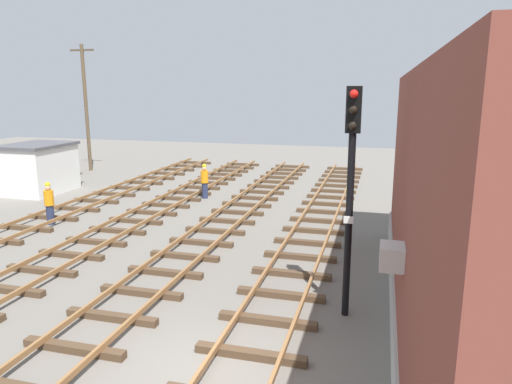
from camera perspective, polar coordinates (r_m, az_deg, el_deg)
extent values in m
plane|color=slate|center=(10.48, -6.00, -20.96)|extent=(80.00, 80.00, 0.00)
cube|color=#4C3826|center=(10.87, -0.68, -19.00)|extent=(2.50, 0.24, 0.18)
cube|color=#4C3826|center=(12.20, 1.40, -15.26)|extent=(2.50, 0.24, 0.18)
cube|color=#4C3826|center=(13.59, 3.01, -12.26)|extent=(2.50, 0.24, 0.18)
cube|color=#4C3826|center=(15.01, 4.29, -9.82)|extent=(2.50, 0.24, 0.18)
cube|color=#4C3826|center=(16.46, 5.33, -7.79)|extent=(2.50, 0.24, 0.18)
cube|color=#4C3826|center=(17.94, 6.20, -6.10)|extent=(2.50, 0.24, 0.18)
cube|color=#4C3826|center=(19.43, 6.93, -4.66)|extent=(2.50, 0.24, 0.18)
cube|color=#4C3826|center=(20.93, 7.55, -3.43)|extent=(2.50, 0.24, 0.18)
cube|color=#4C3826|center=(22.45, 8.09, -2.37)|extent=(2.50, 0.24, 0.18)
cube|color=#4C3826|center=(23.97, 8.55, -1.44)|extent=(2.50, 0.24, 0.18)
cube|color=#4C3826|center=(25.50, 8.97, -0.62)|extent=(2.50, 0.24, 0.18)
cube|color=#4C3826|center=(27.03, 9.33, 0.11)|extent=(2.50, 0.24, 0.18)
cube|color=#4C3826|center=(28.58, 9.66, 0.76)|extent=(2.50, 0.24, 0.18)
cube|color=#4C3826|center=(30.12, 9.95, 1.34)|extent=(2.50, 0.24, 0.18)
cube|color=#4C3826|center=(31.67, 10.21, 1.87)|extent=(2.50, 0.24, 0.18)
cube|color=#4C3826|center=(33.22, 10.45, 2.34)|extent=(2.50, 0.24, 0.18)
cube|color=#4C3826|center=(34.77, 10.67, 2.78)|extent=(2.50, 0.24, 0.18)
cube|color=olive|center=(10.35, -6.03, -19.80)|extent=(0.08, 53.72, 0.14)
cube|color=olive|center=(9.99, 2.26, -21.03)|extent=(0.08, 53.72, 0.14)
cube|color=#4C3826|center=(11.79, -21.09, -17.20)|extent=(2.50, 0.24, 0.18)
cube|color=#4C3826|center=(12.90, -17.00, -14.23)|extent=(2.50, 0.24, 0.18)
cube|color=#4C3826|center=(14.09, -13.66, -11.69)|extent=(2.50, 0.24, 0.18)
cube|color=#4C3826|center=(15.34, -10.90, -9.52)|extent=(2.50, 0.24, 0.18)
cube|color=#4C3826|center=(16.64, -8.59, -7.67)|extent=(2.50, 0.24, 0.18)
cube|color=#4C3826|center=(17.97, -6.63, -6.08)|extent=(2.50, 0.24, 0.18)
cube|color=#4C3826|center=(19.34, -4.96, -4.70)|extent=(2.50, 0.24, 0.18)
cube|color=#4C3826|center=(20.73, -3.52, -3.51)|extent=(2.50, 0.24, 0.18)
cube|color=#4C3826|center=(22.13, -2.26, -2.46)|extent=(2.50, 0.24, 0.18)
cube|color=#4C3826|center=(23.56, -1.15, -1.54)|extent=(2.50, 0.24, 0.18)
cube|color=#4C3826|center=(24.99, -0.17, -0.73)|extent=(2.50, 0.24, 0.18)
cube|color=#4C3826|center=(26.44, 0.70, 0.00)|extent=(2.50, 0.24, 0.18)
cube|color=#4C3826|center=(27.90, 1.48, 0.65)|extent=(2.50, 0.24, 0.18)
cube|color=#4C3826|center=(29.36, 2.18, 1.24)|extent=(2.50, 0.24, 0.18)
cube|color=#4C3826|center=(30.84, 2.82, 1.77)|extent=(2.50, 0.24, 0.18)
cube|color=#4C3826|center=(32.31, 3.40, 2.25)|extent=(2.50, 0.24, 0.18)
cube|color=#4C3826|center=(33.80, 3.93, 2.69)|extent=(2.50, 0.24, 0.18)
cube|color=#4C3826|center=(35.29, 4.41, 3.09)|extent=(2.50, 0.24, 0.18)
cube|color=olive|center=(12.13, -24.02, -15.75)|extent=(0.08, 53.72, 0.14)
cube|color=olive|center=(11.34, -18.07, -17.29)|extent=(0.08, 53.72, 0.14)
cube|color=#4C3826|center=(15.64, -27.90, -10.35)|extent=(2.50, 0.24, 0.18)
cube|color=#4C3826|center=(16.67, -24.42, -8.64)|extent=(2.50, 0.24, 0.18)
cube|color=#4C3826|center=(17.77, -21.38, -7.10)|extent=(2.50, 0.24, 0.18)
cube|color=#4C3826|center=(18.91, -18.72, -5.72)|extent=(2.50, 0.24, 0.18)
cube|color=#4C3826|center=(20.11, -16.38, -4.50)|extent=(2.50, 0.24, 0.18)
cube|color=#4C3826|center=(21.34, -14.32, -3.41)|extent=(2.50, 0.24, 0.18)
cube|color=#4C3826|center=(22.60, -12.48, -2.44)|extent=(2.50, 0.24, 0.18)
cube|color=#4C3826|center=(23.89, -10.84, -1.57)|extent=(2.50, 0.24, 0.18)
cube|color=#4C3826|center=(25.20, -9.38, -0.78)|extent=(2.50, 0.24, 0.18)
cube|color=#4C3826|center=(26.53, -8.06, -0.08)|extent=(2.50, 0.24, 0.18)
cube|color=#4C3826|center=(27.88, -6.87, 0.56)|extent=(2.50, 0.24, 0.18)
cube|color=#4C3826|center=(29.24, -5.78, 1.14)|extent=(2.50, 0.24, 0.18)
cube|color=#4C3826|center=(30.62, -4.80, 1.66)|extent=(2.50, 0.24, 0.18)
cube|color=#4C3826|center=(32.00, -3.90, 2.14)|extent=(2.50, 0.24, 0.18)
cube|color=#4C3826|center=(33.39, -3.07, 2.58)|extent=(2.50, 0.24, 0.18)
cube|color=#4C3826|center=(34.79, -2.31, 2.99)|extent=(2.50, 0.24, 0.18)
cube|color=#4C3826|center=(36.20, -1.60, 3.36)|extent=(2.50, 0.24, 0.18)
cube|color=#4C3826|center=(21.85, -25.99, -3.93)|extent=(2.50, 0.24, 0.18)
cube|color=#4C3826|center=(23.08, -23.29, -2.86)|extent=(2.50, 0.24, 0.18)
cube|color=#4C3826|center=(24.37, -20.87, -1.89)|extent=(2.50, 0.24, 0.18)
cube|color=#4C3826|center=(25.71, -18.71, -1.02)|extent=(2.50, 0.24, 0.18)
cube|color=#4C3826|center=(27.08, -16.76, -0.24)|extent=(2.50, 0.24, 0.18)
cube|color=#4C3826|center=(28.48, -15.00, 0.47)|extent=(2.50, 0.24, 0.18)
cube|color=#4C3826|center=(29.92, -13.41, 1.12)|extent=(2.50, 0.24, 0.18)
cube|color=#4C3826|center=(31.38, -11.97, 1.70)|extent=(2.50, 0.24, 0.18)
cube|color=#4C3826|center=(32.86, -10.65, 2.23)|extent=(2.50, 0.24, 0.18)
cube|color=#4C3826|center=(34.35, -9.45, 2.71)|extent=(2.50, 0.24, 0.18)
cube|color=#4C3826|center=(35.87, -8.35, 3.15)|extent=(2.50, 0.24, 0.18)
cube|color=#4C3826|center=(37.39, -7.33, 3.55)|extent=(2.50, 0.24, 0.18)
cylinder|color=black|center=(12.05, 11.11, -4.23)|extent=(0.18, 0.18, 4.71)
cube|color=black|center=(11.57, 11.71, 9.70)|extent=(0.36, 0.24, 1.10)
sphere|color=red|center=(11.38, 11.74, 11.51)|extent=(0.20, 0.20, 0.20)
sphere|color=black|center=(11.39, 11.66, 9.67)|extent=(0.20, 0.20, 0.20)
sphere|color=black|center=(11.41, 11.58, 7.83)|extent=(0.20, 0.20, 0.20)
cube|color=white|center=(11.85, 11.11, -3.33)|extent=(0.24, 0.03, 0.18)
cube|color=#B2B2AD|center=(12.19, 16.18, -13.93)|extent=(0.08, 16.41, 0.90)
cube|color=silver|center=(9.02, 16.07, -7.49)|extent=(0.44, 0.60, 0.44)
cube|color=silver|center=(29.28, -24.78, 2.48)|extent=(2.80, 3.60, 2.60)
cube|color=#4C4C51|center=(29.10, -25.02, 5.15)|extent=(3.00, 3.80, 0.16)
cube|color=brown|center=(30.25, -26.80, 1.99)|extent=(0.06, 0.90, 2.00)
cube|color=#B7B7BC|center=(34.96, -24.03, 3.01)|extent=(4.20, 1.80, 0.80)
cube|color=#1E232D|center=(34.87, -24.13, 4.18)|extent=(2.31, 1.66, 0.64)
cylinder|color=black|center=(34.93, -21.39, 2.56)|extent=(0.64, 0.24, 0.64)
cylinder|color=black|center=(33.52, -23.19, 2.03)|extent=(0.64, 0.24, 0.64)
cylinder|color=black|center=(36.53, -24.69, 2.68)|extent=(0.64, 0.24, 0.64)
cylinder|color=black|center=(35.18, -26.54, 2.17)|extent=(0.64, 0.24, 0.64)
cube|color=red|center=(39.59, -24.01, 3.99)|extent=(4.20, 1.80, 0.80)
cube|color=#1E232D|center=(39.50, -24.11, 5.02)|extent=(2.31, 1.66, 0.64)
cylinder|color=black|center=(39.55, -21.68, 3.59)|extent=(0.64, 0.24, 0.64)
cylinder|color=black|center=(38.14, -23.28, 3.17)|extent=(0.64, 0.24, 0.64)
cylinder|color=black|center=(41.15, -24.60, 3.65)|extent=(0.64, 0.24, 0.64)
cylinder|color=black|center=(39.80, -26.23, 3.24)|extent=(0.64, 0.24, 0.64)
cylinder|color=brown|center=(35.63, -19.81, 9.41)|extent=(0.24, 0.24, 8.73)
cube|color=#4C3D2D|center=(35.70, -20.29, 15.77)|extent=(1.80, 0.12, 0.12)
cylinder|color=#262D4C|center=(22.26, -23.56, -2.53)|extent=(0.32, 0.32, 0.85)
cylinder|color=orange|center=(22.09, -23.73, -0.65)|extent=(0.40, 0.40, 0.65)
sphere|color=tan|center=(22.00, -23.83, 0.48)|extent=(0.24, 0.24, 0.24)
sphere|color=yellow|center=(21.98, -23.86, 0.84)|extent=(0.22, 0.22, 0.22)
cylinder|color=#262D4C|center=(25.41, -6.20, 0.19)|extent=(0.32, 0.32, 0.85)
cylinder|color=orange|center=(25.26, -6.24, 1.85)|extent=(0.40, 0.40, 0.65)
sphere|color=tan|center=(25.18, -6.26, 2.85)|extent=(0.24, 0.24, 0.24)
sphere|color=yellow|center=(25.16, -6.27, 3.16)|extent=(0.22, 0.22, 0.22)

